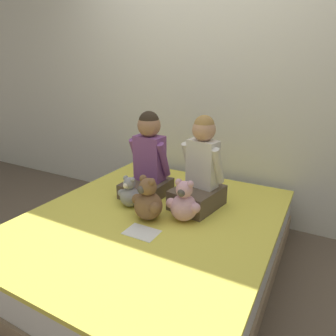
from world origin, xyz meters
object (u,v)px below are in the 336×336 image
at_px(bed, 152,241).
at_px(sign_card, 142,232).
at_px(teddy_bear_between_children, 148,201).
at_px(teddy_bear_held_by_left_child, 130,194).
at_px(child_on_left, 148,160).
at_px(child_on_right, 200,172).
at_px(teddy_bear_held_by_right_child, 184,203).

xyz_separation_m(bed, sign_card, (0.06, -0.21, 0.20)).
bearing_deg(teddy_bear_between_children, teddy_bear_held_by_left_child, 172.87).
relative_size(bed, teddy_bear_held_by_left_child, 8.12).
distance_m(child_on_left, child_on_right, 0.44).
relative_size(teddy_bear_held_by_left_child, teddy_bear_between_children, 0.76).
bearing_deg(sign_card, teddy_bear_between_children, 109.96).
height_order(teddy_bear_held_by_left_child, teddy_bear_between_children, teddy_bear_between_children).
xyz_separation_m(child_on_right, teddy_bear_between_children, (-0.23, -0.36, -0.14)).
relative_size(child_on_left, teddy_bear_held_by_right_child, 2.29).
relative_size(teddy_bear_held_by_right_child, teddy_bear_between_children, 0.95).
height_order(child_on_right, teddy_bear_held_by_left_child, child_on_right).
height_order(teddy_bear_held_by_left_child, teddy_bear_held_by_right_child, teddy_bear_held_by_right_child).
relative_size(bed, child_on_right, 2.82).
distance_m(child_on_left, teddy_bear_between_children, 0.45).
xyz_separation_m(bed, child_on_left, (-0.22, 0.32, 0.48)).
bearing_deg(teddy_bear_held_by_right_child, child_on_right, 85.80).
bearing_deg(teddy_bear_held_by_left_child, teddy_bear_held_by_right_child, 5.35).
height_order(teddy_bear_held_by_left_child, sign_card, teddy_bear_held_by_left_child).
xyz_separation_m(child_on_left, sign_card, (0.28, -0.53, -0.28)).
distance_m(bed, teddy_bear_between_children, 0.33).
xyz_separation_m(bed, child_on_right, (0.22, 0.32, 0.46)).
relative_size(child_on_left, teddy_bear_between_children, 2.18).
height_order(child_on_left, teddy_bear_held_by_right_child, child_on_left).
bearing_deg(child_on_left, teddy_bear_held_by_left_child, -87.89).
bearing_deg(teddy_bear_held_by_right_child, bed, -167.11).
distance_m(bed, teddy_bear_held_by_right_child, 0.39).
bearing_deg(sign_card, child_on_right, 72.82).
distance_m(teddy_bear_held_by_left_child, teddy_bear_between_children, 0.24).
bearing_deg(teddy_bear_between_children, teddy_bear_held_by_right_child, 42.09).
xyz_separation_m(teddy_bear_held_by_left_child, teddy_bear_between_children, (0.22, -0.10, 0.03)).
bearing_deg(sign_card, child_on_left, 117.66).
height_order(teddy_bear_held_by_right_child, sign_card, teddy_bear_held_by_right_child).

